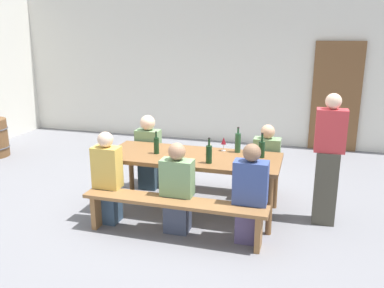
% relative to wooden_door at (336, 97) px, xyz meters
% --- Properties ---
extents(ground_plane, '(24.00, 24.00, 0.00)m').
position_rel_wooden_door_xyz_m(ground_plane, '(-1.87, -3.49, -1.05)').
color(ground_plane, slate).
extents(back_wall, '(14.00, 0.20, 3.20)m').
position_rel_wooden_door_xyz_m(back_wall, '(-1.87, 0.14, 0.55)').
color(back_wall, silver).
rests_on(back_wall, ground).
extents(wooden_door, '(0.90, 0.06, 2.10)m').
position_rel_wooden_door_xyz_m(wooden_door, '(0.00, 0.00, 0.00)').
color(wooden_door, brown).
rests_on(wooden_door, ground).
extents(tasting_table, '(2.21, 0.88, 0.75)m').
position_rel_wooden_door_xyz_m(tasting_table, '(-1.87, -3.49, -0.37)').
color(tasting_table, brown).
rests_on(tasting_table, ground).
extents(bench_near, '(2.11, 0.30, 0.45)m').
position_rel_wooden_door_xyz_m(bench_near, '(-1.87, -4.23, -0.69)').
color(bench_near, olive).
rests_on(bench_near, ground).
extents(bench_far, '(2.11, 0.30, 0.45)m').
position_rel_wooden_door_xyz_m(bench_far, '(-1.87, -2.75, -0.69)').
color(bench_far, olive).
rests_on(bench_far, ground).
extents(wine_bottle_0, '(0.07, 0.07, 0.33)m').
position_rel_wooden_door_xyz_m(wine_bottle_0, '(-1.34, -3.19, -0.17)').
color(wine_bottle_0, '#234C2D').
rests_on(wine_bottle_0, tasting_table).
extents(wine_bottle_1, '(0.08, 0.08, 0.31)m').
position_rel_wooden_door_xyz_m(wine_bottle_1, '(-1.02, -3.33, -0.19)').
color(wine_bottle_1, '#143319').
rests_on(wine_bottle_1, tasting_table).
extents(wine_bottle_2, '(0.07, 0.07, 0.31)m').
position_rel_wooden_door_xyz_m(wine_bottle_2, '(-1.59, -3.73, -0.19)').
color(wine_bottle_2, '#143319').
rests_on(wine_bottle_2, tasting_table).
extents(wine_bottle_3, '(0.07, 0.07, 0.29)m').
position_rel_wooden_door_xyz_m(wine_bottle_3, '(-2.33, -3.53, -0.19)').
color(wine_bottle_3, '#143319').
rests_on(wine_bottle_3, tasting_table).
extents(wine_glass_0, '(0.07, 0.07, 0.18)m').
position_rel_wooden_door_xyz_m(wine_glass_0, '(-1.53, -3.17, -0.17)').
color(wine_glass_0, silver).
rests_on(wine_glass_0, tasting_table).
extents(wine_glass_1, '(0.07, 0.07, 0.17)m').
position_rel_wooden_door_xyz_m(wine_glass_1, '(-1.66, -3.39, -0.18)').
color(wine_glass_1, silver).
rests_on(wine_glass_1, tasting_table).
extents(seated_guest_near_0, '(0.33, 0.24, 1.14)m').
position_rel_wooden_door_xyz_m(seated_guest_near_0, '(-2.75, -4.08, -0.51)').
color(seated_guest_near_0, '#324860').
rests_on(seated_guest_near_0, ground).
extents(seated_guest_near_1, '(0.37, 0.24, 1.07)m').
position_rel_wooden_door_xyz_m(seated_guest_near_1, '(-1.87, -4.08, -0.54)').
color(seated_guest_near_1, '#3C4358').
rests_on(seated_guest_near_1, ground).
extents(seated_guest_near_2, '(0.37, 0.24, 1.12)m').
position_rel_wooden_door_xyz_m(seated_guest_near_2, '(-1.04, -4.08, -0.52)').
color(seated_guest_near_2, '#554972').
rests_on(seated_guest_near_2, ground).
extents(seated_guest_far_0, '(0.35, 0.24, 1.11)m').
position_rel_wooden_door_xyz_m(seated_guest_far_0, '(-2.71, -2.90, -0.51)').
color(seated_guest_far_0, '#2D4352').
rests_on(seated_guest_far_0, ground).
extents(seated_guest_far_1, '(0.35, 0.24, 1.08)m').
position_rel_wooden_door_xyz_m(seated_guest_far_1, '(-0.99, -2.90, -0.54)').
color(seated_guest_far_1, '#59444A').
rests_on(seated_guest_far_1, ground).
extents(standing_host, '(0.35, 0.24, 1.59)m').
position_rel_wooden_door_xyz_m(standing_host, '(-0.23, -3.36, -0.28)').
color(standing_host, '#474439').
rests_on(standing_host, ground).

